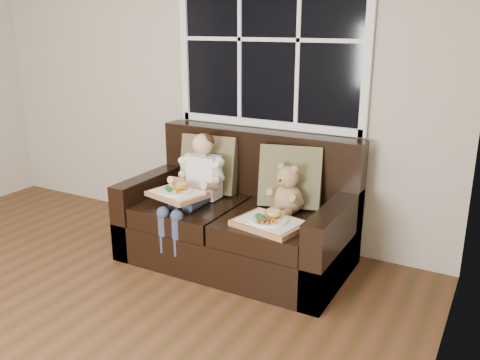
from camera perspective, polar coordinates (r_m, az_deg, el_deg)
The scene contains 8 objects.
window_back at distance 4.06m, azimuth 3.26°, elevation 15.48°, with size 1.62×0.04×1.37m.
loveseat at distance 3.93m, azimuth -0.01°, elevation -4.63°, with size 1.70×0.92×0.96m.
pillow_left at distance 4.11m, azimuth -3.46°, elevation 1.81°, with size 0.49×0.27×0.48m.
pillow_right at distance 3.80m, azimuth 5.70°, elevation 0.40°, with size 0.50×0.32×0.47m.
child at distance 3.88m, azimuth -4.83°, elevation 0.04°, with size 0.35×0.59×0.80m.
teddy_bear at distance 3.67m, azimuth 5.36°, elevation -1.45°, with size 0.25×0.30×0.38m.
tray_left at distance 3.78m, azimuth -7.03°, elevation -1.42°, with size 0.46×0.39×0.09m.
tray_right at distance 3.46m, azimuth 3.35°, elevation -4.74°, with size 0.51×0.43×0.10m.
Camera 1 is at (2.45, -1.18, 1.78)m, focal length 38.00 mm.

